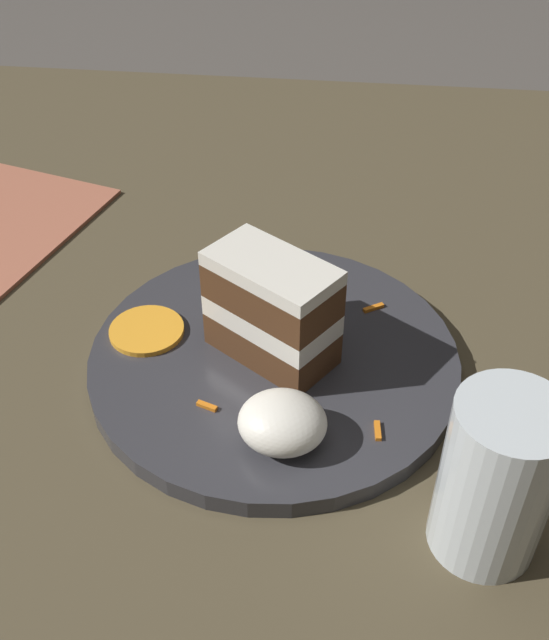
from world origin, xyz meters
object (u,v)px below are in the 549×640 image
plate (274,356)px  cake_slice (272,305)px  drinking_glass (494,488)px  cream_dollop (282,422)px  orange_garnish (147,330)px

plate → cake_slice: (-0.00, 0.00, 0.05)m
plate → drinking_glass: drinking_glass is taller
plate → cake_slice: 0.05m
cake_slice → drinking_glass: (0.15, -0.15, -0.01)m
cream_dollop → plate: bearing=100.0°
drinking_glass → plate: bearing=135.5°
cake_slice → cream_dollop: bearing=-134.8°
cream_dollop → orange_garnish: cream_dollop is taller
cake_slice → orange_garnish: bearing=120.9°
plate → cream_dollop: cream_dollop is taller
drinking_glass → orange_garnish: bearing=148.7°
orange_garnish → plate: bearing=-4.5°
cake_slice → orange_garnish: (-0.10, 0.01, -0.04)m
plate → orange_garnish: size_ratio=4.81×
plate → cake_slice: bearing=131.2°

